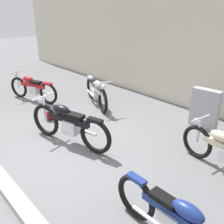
{
  "coord_description": "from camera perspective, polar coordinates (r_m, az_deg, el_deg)",
  "views": [
    {
      "loc": [
        4.17,
        -2.34,
        2.86
      ],
      "look_at": [
        0.15,
        1.26,
        0.55
      ],
      "focal_mm": 40.42,
      "sensor_mm": 36.0,
      "label": 1
    }
  ],
  "objects": [
    {
      "name": "motorcycle_blue",
      "position": [
        3.45,
        13.97,
        -22.67
      ],
      "size": [
        1.96,
        0.55,
        0.88
      ],
      "rotation": [
        0.0,
        0.0,
        -0.0
      ],
      "color": "black",
      "rests_on": "ground_plane"
    },
    {
      "name": "ground_plane",
      "position": [
        5.57,
        -10.84,
        -8.18
      ],
      "size": [
        40.0,
        40.0,
        0.0
      ],
      "primitive_type": "plane",
      "color": "slate"
    },
    {
      "name": "helmet",
      "position": [
        6.94,
        -13.87,
        -0.68
      ],
      "size": [
        0.27,
        0.27,
        0.27
      ],
      "primitive_type": "sphere",
      "color": "maroon",
      "rests_on": "ground_plane"
    },
    {
      "name": "building_wall",
      "position": [
        7.82,
        15.59,
        12.79
      ],
      "size": [
        18.0,
        0.3,
        3.12
      ],
      "primitive_type": "cube",
      "color": "beige",
      "rests_on": "ground_plane"
    },
    {
      "name": "motorcycle_silver",
      "position": [
        7.65,
        -3.57,
        4.68
      ],
      "size": [
        1.92,
        0.95,
        0.92
      ],
      "rotation": [
        0.0,
        0.0,
        -0.39
      ],
      "color": "black",
      "rests_on": "ground_plane"
    },
    {
      "name": "motorcycle_red",
      "position": [
        8.41,
        -17.54,
        5.24
      ],
      "size": [
        1.88,
        0.83,
        0.88
      ],
      "rotation": [
        0.0,
        0.0,
        3.47
      ],
      "color": "black",
      "rests_on": "ground_plane"
    },
    {
      "name": "stone_marker",
      "position": [
        6.61,
        20.25,
        0.73
      ],
      "size": [
        0.7,
        0.28,
        0.99
      ],
      "primitive_type": "cube",
      "rotation": [
        0.0,
        0.0,
        0.11
      ],
      "color": "#9E9EA3",
      "rests_on": "ground_plane"
    },
    {
      "name": "motorcycle_black",
      "position": [
        5.55,
        -9.89,
        -2.62
      ],
      "size": [
        2.15,
        0.82,
        0.99
      ],
      "rotation": [
        0.0,
        0.0,
        3.41
      ],
      "color": "black",
      "rests_on": "ground_plane"
    }
  ]
}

